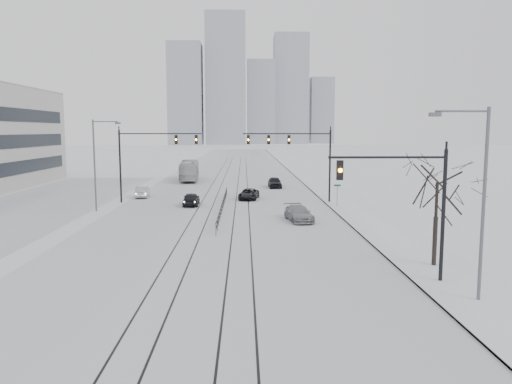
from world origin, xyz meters
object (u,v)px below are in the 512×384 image
object	(u,v)px
sedan_nb_front	(249,194)
sedan_sb_outer	(142,192)
bare_tree	(437,191)
traffic_mast_near	(413,197)
sedan_nb_right	(299,214)
box_truck	(189,171)
sedan_nb_far	(275,182)
sedan_sb_inner	(191,199)

from	to	relation	value
sedan_nb_front	sedan_sb_outer	bearing A→B (deg)	179.57
bare_tree	sedan_nb_front	world-z (taller)	bare_tree
traffic_mast_near	sedan_sb_outer	distance (m)	40.23
bare_tree	sedan_nb_right	world-z (taller)	bare_tree
sedan_sb_outer	box_truck	xyz separation A→B (m)	(3.42, 19.93, 0.93)
traffic_mast_near	sedan_nb_far	distance (m)	44.40
sedan_sb_inner	sedan_nb_far	distance (m)	19.26
traffic_mast_near	sedan_nb_far	size ratio (longest dim) A/B	1.61
sedan_sb_outer	sedan_nb_far	world-z (taller)	sedan_nb_far
sedan_sb_inner	sedan_nb_right	xyz separation A→B (m)	(10.45, -9.39, -0.03)
sedan_sb_inner	sedan_sb_outer	world-z (taller)	sedan_sb_inner
bare_tree	box_truck	world-z (taller)	bare_tree
sedan_nb_right	sedan_nb_far	xyz separation A→B (m)	(-0.54, 25.90, 0.07)
traffic_mast_near	box_truck	size ratio (longest dim) A/B	0.61
sedan_nb_front	sedan_nb_right	distance (m)	14.71
sedan_nb_far	box_truck	world-z (taller)	box_truck
sedan_nb_far	box_truck	size ratio (longest dim) A/B	0.38
traffic_mast_near	bare_tree	distance (m)	3.85
sedan_sb_inner	sedan_sb_outer	size ratio (longest dim) A/B	1.02
traffic_mast_near	sedan_nb_front	world-z (taller)	traffic_mast_near
traffic_mast_near	bare_tree	size ratio (longest dim) A/B	1.15
sedan_nb_front	box_truck	bearing A→B (deg)	121.52
traffic_mast_near	box_truck	distance (m)	56.94
sedan_nb_far	bare_tree	bearing A→B (deg)	-82.18
sedan_sb_inner	sedan_nb_front	world-z (taller)	sedan_sb_inner
sedan_sb_outer	sedan_nb_far	distance (m)	19.12
bare_tree	sedan_sb_inner	world-z (taller)	bare_tree
sedan_nb_front	sedan_nb_far	size ratio (longest dim) A/B	1.01
sedan_sb_inner	sedan_nb_front	size ratio (longest dim) A/B	0.93
bare_tree	sedan_nb_front	size ratio (longest dim) A/B	1.39
bare_tree	sedan_sb_inner	distance (m)	29.89
sedan_nb_front	sedan_nb_far	distance (m)	12.40
bare_tree	sedan_sb_inner	size ratio (longest dim) A/B	1.49
sedan_nb_far	sedan_nb_right	bearing A→B (deg)	-90.39
box_truck	bare_tree	bearing A→B (deg)	107.43
sedan_sb_outer	sedan_nb_right	size ratio (longest dim) A/B	0.87
sedan_sb_inner	sedan_nb_front	distance (m)	7.75
sedan_sb_outer	box_truck	distance (m)	20.24
sedan_nb_front	sedan_nb_far	world-z (taller)	sedan_nb_far
sedan_nb_right	sedan_nb_front	bearing A→B (deg)	97.61
bare_tree	sedan_nb_right	bearing A→B (deg)	112.47
traffic_mast_near	bare_tree	bearing A→B (deg)	51.24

